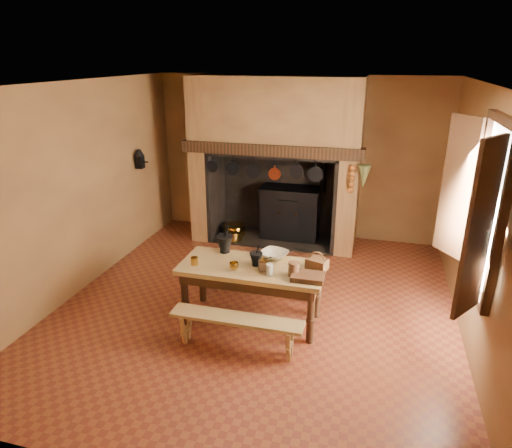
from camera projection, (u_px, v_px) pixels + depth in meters
The scene contains 28 objects.
floor at pixel (257, 305), 6.01m from camera, with size 5.50×5.50×0.00m, color brown.
ceiling at pixel (257, 84), 5.03m from camera, with size 5.50×5.50×0.00m, color silver.
back_wall at pixel (298, 158), 8.01m from camera, with size 5.00×0.02×2.80m, color olive.
wall_left at pixel (78, 189), 6.13m from camera, with size 0.02×5.50×2.80m, color olive.
wall_right at pixel (481, 223), 4.91m from camera, with size 0.02×5.50×2.80m, color olive.
wall_front at pixel (151, 327), 3.03m from camera, with size 5.00×0.02×2.80m, color olive.
chimney_breast at pixel (276, 138), 7.54m from camera, with size 2.95×0.96×2.80m.
iron_range at pixel (291, 212), 8.07m from camera, with size 1.12×0.55×1.60m.
hearth_pans at pixel (233, 232), 8.24m from camera, with size 0.51×0.62×0.20m.
hanging_pans at pixel (266, 171), 7.26m from camera, with size 1.92×0.29×0.27m.
onion_string at pixel (351, 179), 6.92m from camera, with size 0.12×0.10×0.46m, color #93501B, non-canonical shape.
herb_bunch at pixel (364, 177), 6.86m from camera, with size 0.20×0.20×0.35m, color #555D2C.
window at pixel (477, 207), 4.48m from camera, with size 0.39×1.75×1.76m.
wall_coffee_mill at pixel (140, 158), 7.48m from camera, with size 0.23×0.16×0.31m.
work_table at pixel (252, 274), 5.47m from camera, with size 1.72×0.76×0.74m.
bench_front at pixel (237, 325), 5.00m from camera, with size 1.48×0.26×0.42m.
bench_back at pixel (265, 272), 6.17m from camera, with size 1.59×0.28×0.45m.
mortar_large at pixel (225, 243), 5.76m from camera, with size 0.22×0.22×0.37m.
mortar_small at pixel (256, 258), 5.40m from camera, with size 0.16×0.16×0.27m.
coffee_grinder at pixel (264, 265), 5.29m from camera, with size 0.17×0.15×0.18m.
brass_mug_a at pixel (194, 261), 5.44m from camera, with size 0.09×0.09×0.10m, color #B37E29.
brass_mug_b at pixel (256, 260), 5.48m from camera, with size 0.08×0.08×0.09m, color #B37E29.
mixing_bowl at pixel (274, 255), 5.63m from camera, with size 0.33×0.33×0.08m, color beige.
stoneware_crock at pixel (294, 269), 5.15m from camera, with size 0.13×0.13×0.16m, color #51311E.
glass_jar at pixel (270, 270), 5.16m from camera, with size 0.08×0.08×0.14m, color beige.
wicker_basket at pixel (317, 263), 5.31m from camera, with size 0.28×0.23×0.23m.
wooden_tray at pixel (308, 277), 5.09m from camera, with size 0.36×0.26×0.06m, color #331E10.
brass_cup at pixel (234, 266), 5.32m from camera, with size 0.11×0.11×0.09m, color #B37E29.
Camera 1 is at (1.36, -5.08, 3.10)m, focal length 32.00 mm.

